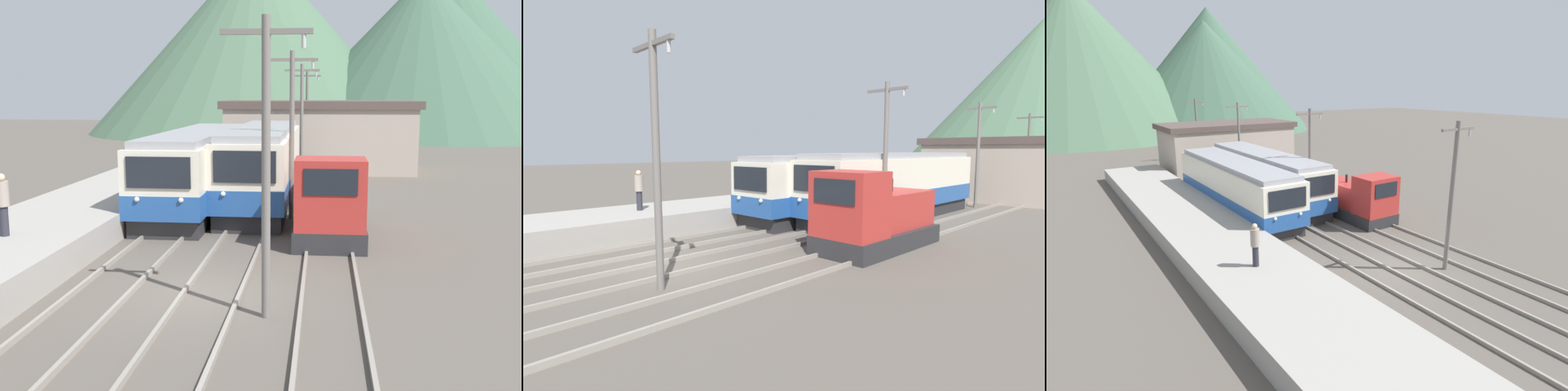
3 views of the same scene
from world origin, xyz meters
TOP-DOWN VIEW (x-y plane):
  - ground_plane at (0.00, 0.00)m, footprint 200.00×200.00m
  - track_left at (-2.60, 0.00)m, footprint 1.54×60.00m
  - track_center at (0.20, 0.00)m, footprint 1.54×60.00m
  - track_right at (3.20, 0.00)m, footprint 1.54×60.00m
  - commuter_train_left at (-2.60, 12.11)m, footprint 2.84×13.58m
  - commuter_train_center at (0.20, 13.24)m, footprint 2.84×13.53m
  - shunting_locomotive at (3.20, 6.54)m, footprint 2.40×5.48m
  - catenary_mast_near at (1.71, -1.36)m, footprint 2.00×0.20m
  - catenary_mast_mid at (1.71, 9.72)m, footprint 2.00×0.20m
  - catenary_mast_far at (1.71, 20.80)m, footprint 2.00×0.20m
  - catenary_mast_distant at (1.71, 31.88)m, footprint 2.00×0.20m
  - person_on_platform at (-6.25, 1.86)m, footprint 0.38×0.38m
  - station_building at (2.72, 26.00)m, footprint 12.60×6.30m
  - mountain_backdrop at (7.39, 67.75)m, footprint 66.02×46.28m

SIDE VIEW (x-z plane):
  - ground_plane at x=0.00m, z-range 0.00..0.00m
  - track_left at x=-2.60m, z-range 0.00..0.14m
  - track_center at x=0.20m, z-range 0.00..0.14m
  - track_right at x=3.20m, z-range 0.00..0.14m
  - shunting_locomotive at x=3.20m, z-range -0.29..2.71m
  - commuter_train_left at x=-2.60m, z-range -0.11..3.32m
  - commuter_train_center at x=0.20m, z-range -0.12..3.44m
  - person_on_platform at x=-6.25m, z-range 1.05..2.88m
  - station_building at x=2.72m, z-range 0.02..4.61m
  - catenary_mast_near at x=1.71m, z-range 0.32..7.03m
  - catenary_mast_mid at x=1.71m, z-range 0.32..7.03m
  - catenary_mast_far at x=1.71m, z-range 0.32..7.03m
  - catenary_mast_distant at x=1.71m, z-range 0.32..7.03m
  - mountain_backdrop at x=7.39m, z-range -0.75..23.37m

